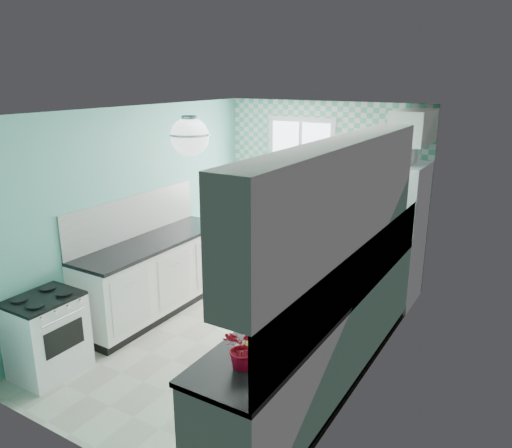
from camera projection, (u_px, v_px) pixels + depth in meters
The scene contains 26 objects.
floor at pixel (241, 334), 5.73m from camera, with size 3.00×4.40×0.02m, color beige.
ceiling at pixel (239, 109), 5.00m from camera, with size 3.00×4.40×0.02m, color white.
wall_back at pixel (323, 190), 7.18m from camera, with size 3.00×0.02×2.50m, color #66BBAA.
wall_front at pixel (72, 308), 3.56m from camera, with size 3.00×0.02×2.50m, color #66BBAA.
wall_left at pixel (137, 210), 6.12m from camera, with size 0.02×4.40×2.50m, color #66BBAA.
wall_right at pixel (377, 254), 4.62m from camera, with size 0.02×4.40×2.50m, color #66BBAA.
accent_wall at pixel (323, 190), 7.16m from camera, with size 3.00×0.01×2.50m, color #63C6A4.
window at pixel (300, 168), 7.23m from camera, with size 1.04×0.05×1.44m.
backsplash_right at pixel (359, 273), 4.32m from camera, with size 0.02×3.60×0.51m, color white.
backsplash_left at pixel (134, 216), 6.06m from camera, with size 0.02×2.15×0.51m, color white.
upper_cabinets_right at pixel (338, 197), 4.03m from camera, with size 0.33×3.20×0.90m, color white.
upper_cabinet_fridge at pixel (414, 127), 5.94m from camera, with size 0.40×0.74×0.40m, color white.
ceiling_light at pixel (190, 136), 4.40m from camera, with size 0.34×0.34×0.35m.
base_cabinets_right at pixel (325, 341), 4.68m from camera, with size 0.60×3.60×0.90m, color white.
countertop_right at pixel (326, 295), 4.55m from camera, with size 0.63×3.60×0.04m, color black.
base_cabinets_left at pixel (155, 278), 6.13m from camera, with size 0.60×2.15×0.90m, color white.
countertop_left at pixel (154, 242), 5.99m from camera, with size 0.63×2.15×0.04m, color black.
fridge at pixel (389, 233), 6.38m from camera, with size 0.79×0.78×1.81m.
stove at pixel (47, 334), 4.86m from camera, with size 0.53×0.66×0.79m.
sink at pixel (369, 256), 5.47m from camera, with size 0.46×0.39×0.53m.
rug at pixel (295, 302), 6.49m from camera, with size 0.76×1.09×0.02m, color #820C01.
dish_towel at pixel (333, 295), 5.59m from camera, with size 0.02×0.26×0.39m, color #4BAFA4.
fruit_bowl at pixel (255, 353), 3.49m from camera, with size 0.28×0.28×0.07m, color silver.
potted_plant at pixel (244, 349), 3.33m from camera, with size 0.26×0.23×0.29m, color #B10F1E.
soap_bottle at pixel (379, 243), 5.57m from camera, with size 0.09×0.09×0.21m, color #919EAB.
microwave at pixel (395, 152), 6.08m from camera, with size 0.48×0.33×0.26m, color white.
Camera 1 is at (2.80, -4.30, 2.85)m, focal length 35.00 mm.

